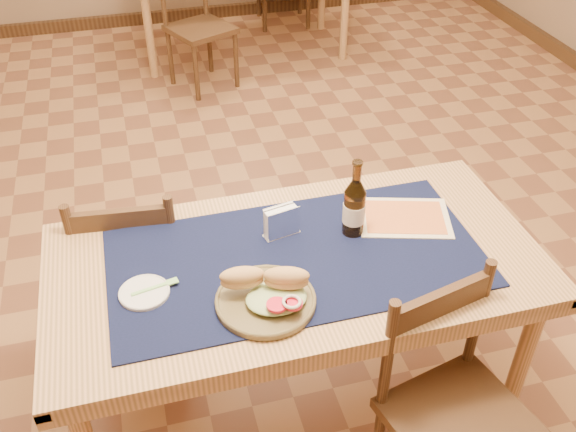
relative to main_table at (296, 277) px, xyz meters
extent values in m
cube|color=#996942|center=(0.00, 0.80, -0.68)|extent=(6.00, 7.00, 0.02)
cylinder|color=tan|center=(0.72, -0.32, -0.31)|extent=(0.06, 0.06, 0.71)
cylinder|color=tan|center=(-0.72, 0.32, -0.31)|extent=(0.06, 0.06, 0.71)
cylinder|color=tan|center=(0.72, 0.32, -0.31)|extent=(0.06, 0.06, 0.71)
cube|color=tan|center=(0.00, 0.00, 0.06)|extent=(1.60, 0.80, 0.04)
cube|color=black|center=(0.00, 0.00, 0.09)|extent=(1.20, 0.60, 0.01)
cube|color=#452C18|center=(0.00, 4.27, -0.62)|extent=(6.00, 0.06, 0.10)
cylinder|color=tan|center=(-0.23, 3.14, -0.31)|extent=(0.06, 0.06, 0.71)
cylinder|color=tan|center=(1.26, 3.08, -0.31)|extent=(0.06, 0.06, 0.71)
cylinder|color=tan|center=(-0.20, 3.81, -0.31)|extent=(0.06, 0.06, 0.71)
cylinder|color=#452C18|center=(-0.33, 0.65, -0.46)|extent=(0.03, 0.03, 0.42)
cylinder|color=#452C18|center=(-0.67, 0.68, -0.46)|extent=(0.03, 0.03, 0.42)
cylinder|color=#452C18|center=(-0.37, 0.31, -0.46)|extent=(0.03, 0.03, 0.42)
cylinder|color=#452C18|center=(-0.71, 0.34, -0.46)|extent=(0.03, 0.03, 0.42)
cube|color=#452C18|center=(-0.52, 0.49, -0.24)|extent=(0.44, 0.44, 0.04)
cube|color=#452C18|center=(-0.54, 0.32, 0.09)|extent=(0.34, 0.06, 0.13)
cylinder|color=#452C18|center=(-0.37, 0.30, -0.03)|extent=(0.03, 0.03, 0.43)
cylinder|color=#452C18|center=(-0.71, 0.33, -0.03)|extent=(0.03, 0.03, 0.43)
cylinder|color=#452C18|center=(0.51, -0.31, -0.45)|extent=(0.03, 0.03, 0.43)
cube|color=#452C18|center=(0.38, -0.52, -0.23)|extent=(0.49, 0.49, 0.04)
cube|color=#452C18|center=(0.34, -0.34, 0.10)|extent=(0.34, 0.11, 0.13)
cylinder|color=#452C18|center=(0.17, -0.38, -0.01)|extent=(0.03, 0.03, 0.44)
cylinder|color=#452C18|center=(0.51, -0.30, -0.01)|extent=(0.03, 0.03, 0.44)
cylinder|color=#452C18|center=(0.03, 2.67, -0.45)|extent=(0.03, 0.03, 0.43)
cylinder|color=#452C18|center=(0.35, 2.81, -0.45)|extent=(0.03, 0.03, 0.43)
cylinder|color=#452C18|center=(-0.11, 2.98, -0.45)|extent=(0.03, 0.03, 0.43)
cylinder|color=#452C18|center=(0.20, 3.12, -0.45)|extent=(0.03, 0.03, 0.43)
cube|color=#452C18|center=(0.12, 2.89, -0.24)|extent=(0.53, 0.53, 0.04)
cylinder|color=#452C18|center=(1.18, 3.77, -0.43)|extent=(0.04, 0.04, 0.48)
cylinder|color=#452C18|center=(0.80, 3.81, -0.43)|extent=(0.04, 0.04, 0.48)
cylinder|color=brown|center=(-0.14, -0.18, 0.10)|extent=(0.30, 0.30, 0.02)
torus|color=brown|center=(-0.14, -0.18, 0.10)|extent=(0.30, 0.30, 0.01)
ellipsoid|color=#9EB67D|center=(-0.12, -0.20, 0.12)|extent=(0.18, 0.15, 0.03)
ellipsoid|color=tan|center=(-0.20, -0.13, 0.17)|extent=(0.13, 0.07, 0.07)
ellipsoid|color=tan|center=(-0.08, -0.17, 0.17)|extent=(0.14, 0.09, 0.08)
cylinder|color=red|center=(-0.13, -0.24, 0.14)|extent=(0.06, 0.06, 0.01)
cylinder|color=red|center=(-0.08, -0.25, 0.14)|extent=(0.06, 0.06, 0.01)
torus|color=silver|center=(-0.09, -0.25, 0.15)|extent=(0.06, 0.06, 0.01)
cylinder|color=silver|center=(-0.49, -0.04, 0.09)|extent=(0.15, 0.15, 0.01)
torus|color=silver|center=(-0.49, -0.04, 0.10)|extent=(0.15, 0.15, 0.01)
cube|color=#89D273|center=(-0.47, -0.04, 0.10)|extent=(0.11, 0.03, 0.00)
cube|color=#89D273|center=(-0.40, -0.02, 0.10)|extent=(0.04, 0.03, 0.00)
cylinder|color=#4C2E0D|center=(0.22, 0.08, 0.17)|extent=(0.07, 0.07, 0.16)
cone|color=#4C2E0D|center=(0.22, 0.08, 0.27)|extent=(0.07, 0.07, 0.04)
cylinder|color=#4C2E0D|center=(0.22, 0.08, 0.33)|extent=(0.03, 0.03, 0.07)
cylinder|color=#4C2E0D|center=(0.22, 0.08, 0.37)|extent=(0.03, 0.03, 0.01)
cylinder|color=#FFEACB|center=(0.22, 0.08, 0.17)|extent=(0.07, 0.07, 0.07)
cube|color=white|center=(-0.02, 0.13, 0.09)|extent=(0.13, 0.07, 0.00)
cube|color=white|center=(-0.01, 0.11, 0.15)|extent=(0.11, 0.03, 0.11)
cube|color=white|center=(-0.02, 0.15, 0.15)|extent=(0.11, 0.03, 0.11)
cube|color=white|center=(-0.02, 0.13, 0.14)|extent=(0.12, 0.05, 0.10)
cube|color=#3974B8|center=(-0.01, 0.11, 0.15)|extent=(0.08, 0.02, 0.04)
cube|color=beige|center=(0.42, 0.10, 0.09)|extent=(0.37, 0.31, 0.00)
cube|color=#CC6935|center=(0.42, 0.10, 0.09)|extent=(0.31, 0.26, 0.00)
camera|label=1|loc=(-0.44, -1.51, 1.45)|focal=40.00mm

